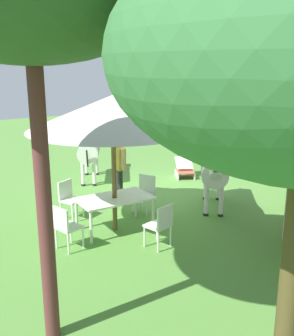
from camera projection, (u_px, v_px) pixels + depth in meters
ground_plane at (161, 195)px, 11.07m from camera, size 36.00×36.00×0.00m
shade_umbrella at (113, 113)px, 8.15m from camera, size 3.55×3.55×2.93m
patio_dining_table at (115, 201)px, 8.64m from camera, size 1.62×0.98×0.74m
patio_chair_near_lawn at (65, 225)px, 7.71m from camera, size 0.52×0.54×0.90m
patio_chair_east_end at (161, 223)px, 7.80m from camera, size 0.53×0.52×0.90m
patio_chair_west_end at (145, 191)px, 9.79m from camera, size 0.58×0.58×0.90m
patio_chair_near_hut at (69, 197)px, 9.34m from camera, size 0.58×0.57×0.90m
guest_beside_umbrella at (119, 163)px, 10.52m from camera, size 0.25×0.60×1.67m
standing_watcher at (215, 140)px, 13.42m from camera, size 0.39×0.57×1.72m
striped_lounge_chair at (185, 170)px, 12.75m from camera, size 0.85×0.97×0.59m
zebra_nearest_camera at (214, 170)px, 9.85m from camera, size 1.64×1.84×1.54m
zebra_by_umbrella at (90, 149)px, 12.34m from camera, size 1.36×2.03×1.51m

